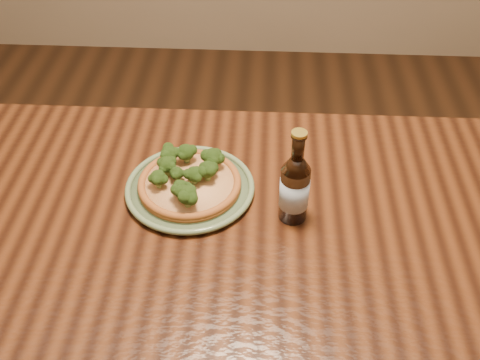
{
  "coord_description": "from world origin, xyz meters",
  "views": [
    {
      "loc": [
        0.19,
        -0.71,
        1.63
      ],
      "look_at": [
        0.14,
        0.19,
        0.82
      ],
      "focal_mm": 42.0,
      "sensor_mm": 36.0,
      "label": 1
    }
  ],
  "objects_px": {
    "pizza": "(189,181)",
    "table": "(176,259)",
    "plate": "(190,188)",
    "beer_bottle": "(295,187)"
  },
  "relations": [
    {
      "from": "pizza",
      "to": "table",
      "type": "bearing_deg",
      "value": -99.14
    },
    {
      "from": "plate",
      "to": "beer_bottle",
      "type": "distance_m",
      "value": 0.25
    },
    {
      "from": "table",
      "to": "plate",
      "type": "distance_m",
      "value": 0.16
    },
    {
      "from": "table",
      "to": "pizza",
      "type": "height_order",
      "value": "pizza"
    },
    {
      "from": "table",
      "to": "plate",
      "type": "height_order",
      "value": "plate"
    },
    {
      "from": "table",
      "to": "beer_bottle",
      "type": "distance_m",
      "value": 0.32
    },
    {
      "from": "plate",
      "to": "pizza",
      "type": "height_order",
      "value": "pizza"
    },
    {
      "from": "pizza",
      "to": "beer_bottle",
      "type": "xyz_separation_m",
      "value": [
        0.23,
        -0.07,
        0.05
      ]
    },
    {
      "from": "plate",
      "to": "beer_bottle",
      "type": "relative_size",
      "value": 1.29
    },
    {
      "from": "plate",
      "to": "beer_bottle",
      "type": "height_order",
      "value": "beer_bottle"
    }
  ]
}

